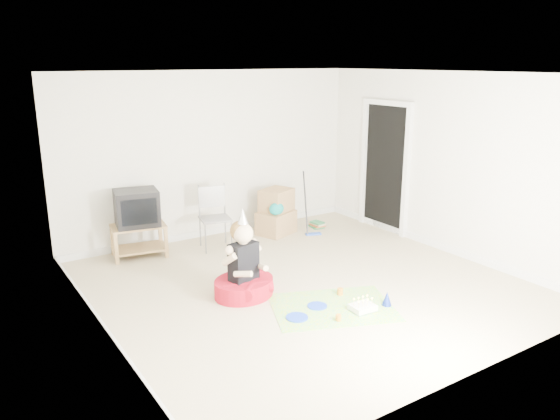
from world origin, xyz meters
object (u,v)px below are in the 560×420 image
crt_tv (137,208)px  seated_woman (244,277)px  birthday_cake (363,308)px  tv_stand (139,238)px  cardboard_boxes (276,213)px  folding_chair (215,219)px

crt_tv → seated_woman: size_ratio=0.54×
crt_tv → birthday_cake: size_ratio=2.11×
tv_stand → cardboard_boxes: bearing=-4.5°
folding_chair → seated_woman: 1.80m
birthday_cake → cardboard_boxes: bearing=76.1°
tv_stand → cardboard_boxes: cardboard_boxes is taller
folding_chair → cardboard_boxes: size_ratio=1.31×
folding_chair → cardboard_boxes: 1.17m
crt_tv → cardboard_boxes: (2.23, -0.18, -0.37)m
folding_chair → birthday_cake: (0.42, -2.83, -0.43)m
tv_stand → crt_tv: crt_tv is taller
crt_tv → seated_woman: (0.59, -2.01, -0.49)m
tv_stand → birthday_cake: tv_stand is taller
birthday_cake → tv_stand: bearing=115.7°
crt_tv → cardboard_boxes: bearing=6.2°
cardboard_boxes → birthday_cake: (-0.73, -2.95, -0.31)m
tv_stand → birthday_cake: (1.50, -3.12, -0.24)m
seated_woman → birthday_cake: (0.91, -1.11, -0.20)m
crt_tv → birthday_cake: 3.53m
tv_stand → crt_tv: size_ratio=1.39×
folding_chair → crt_tv: bearing=164.6°
cardboard_boxes → folding_chair: bearing=-174.1°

